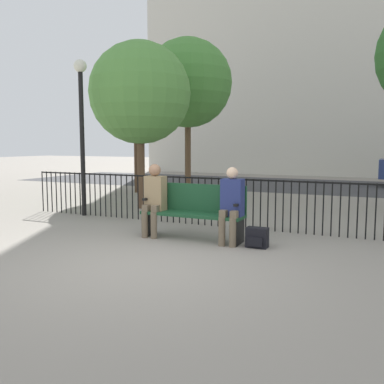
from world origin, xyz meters
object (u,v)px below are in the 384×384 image
seated_person_1 (231,202)px  backpack (257,238)px  park_bench (194,210)px  seated_person_0 (154,196)px  tree_2 (140,93)px  lamp_post (81,112)px  tree_0 (137,92)px  tree_1 (188,83)px

seated_person_1 → backpack: seated_person_1 is taller
park_bench → seated_person_0: 0.74m
backpack → tree_2: tree_2 is taller
backpack → tree_2: bearing=144.2°
seated_person_1 → backpack: (0.44, -0.04, -0.53)m
backpack → tree_2: 5.37m
lamp_post → seated_person_1: bearing=-17.2°
park_bench → seated_person_0: seated_person_0 is taller
seated_person_0 → seated_person_1: size_ratio=1.02×
park_bench → seated_person_0: (-0.70, -0.13, 0.20)m
tree_0 → seated_person_0: bearing=-55.5°
tree_0 → seated_person_1: bearing=-46.8°
tree_1 → seated_person_0: bearing=-70.1°
park_bench → lamp_post: size_ratio=0.52×
seated_person_0 → tree_0: size_ratio=0.27×
backpack → tree_1: bearing=124.9°
seated_person_1 → seated_person_0: bearing=180.0°
park_bench → seated_person_1: bearing=-10.2°
seated_person_0 → tree_2: 3.93m
backpack → lamp_post: (-4.37, 1.26, 2.13)m
tree_2 → lamp_post: 1.67m
park_bench → lamp_post: bearing=161.3°
park_bench → tree_2: bearing=135.8°
seated_person_1 → tree_2: 4.79m
seated_person_1 → tree_1: (-3.36, 5.40, 2.71)m
backpack → lamp_post: lamp_post is taller
tree_2 → seated_person_0: bearing=-54.2°
seated_person_0 → backpack: 1.93m
seated_person_0 → lamp_post: (-2.52, 1.22, 1.58)m
seated_person_1 → tree_0: bearing=133.2°
seated_person_0 → park_bench: bearing=10.3°
park_bench → tree_1: bearing=116.7°
tree_2 → lamp_post: (-0.59, -1.47, -0.54)m
backpack → tree_1: size_ratio=0.07×
seated_person_1 → lamp_post: bearing=162.8°
seated_person_0 → tree_2: bearing=125.8°
backpack → lamp_post: bearing=164.0°
park_bench → backpack: bearing=-8.2°
lamp_post → tree_2: bearing=68.0°
seated_person_0 → backpack: size_ratio=3.76×
park_bench → seated_person_1: (0.71, -0.13, 0.19)m
park_bench → tree_1: size_ratio=0.37×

